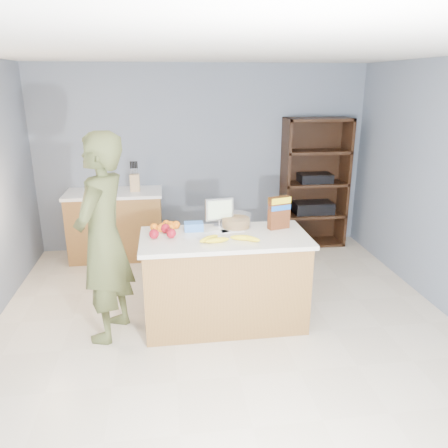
{
  "coord_description": "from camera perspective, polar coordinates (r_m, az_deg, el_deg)",
  "views": [
    {
      "loc": [
        -0.52,
        -3.47,
        2.26
      ],
      "look_at": [
        0.0,
        0.35,
        1.0
      ],
      "focal_mm": 35.0,
      "sensor_mm": 36.0,
      "label": 1
    }
  ],
  "objects": [
    {
      "name": "salad_bowl",
      "position": [
        4.28,
        1.56,
        0.36
      ],
      "size": [
        0.3,
        0.3,
        0.13
      ],
      "color": "#267219",
      "rests_on": "counter_peninsula"
    },
    {
      "name": "person",
      "position": [
        3.98,
        -15.47,
        -1.93
      ],
      "size": [
        0.65,
        0.79,
        1.88
      ],
      "primitive_type": "imported",
      "rotation": [
        0.0,
        0.0,
        -1.9
      ],
      "color": "#464C27",
      "rests_on": "ground"
    },
    {
      "name": "envelopes",
      "position": [
        4.15,
        0.13,
        -1.0
      ],
      "size": [
        0.39,
        0.2,
        0.0
      ],
      "color": "white",
      "rests_on": "counter_peninsula"
    },
    {
      "name": "blue_carton",
      "position": [
        4.19,
        -3.97,
        -0.33
      ],
      "size": [
        0.18,
        0.12,
        0.08
      ],
      "primitive_type": "cube",
      "rotation": [
        0.0,
        0.0,
        0.01
      ],
      "color": "blue",
      "rests_on": "counter_peninsula"
    },
    {
      "name": "apples",
      "position": [
        4.05,
        -7.89,
        -1.03
      ],
      "size": [
        0.25,
        0.24,
        0.09
      ],
      "color": "maroon",
      "rests_on": "counter_peninsula"
    },
    {
      "name": "shelving_unit",
      "position": [
        6.34,
        11.57,
        4.99
      ],
      "size": [
        0.9,
        0.4,
        1.8
      ],
      "color": "black",
      "rests_on": "ground"
    },
    {
      "name": "back_cabinet",
      "position": [
        5.99,
        -13.89,
        -0.02
      ],
      "size": [
        1.24,
        0.62,
        0.9
      ],
      "color": "brown",
      "rests_on": "ground"
    },
    {
      "name": "bananas",
      "position": [
        3.9,
        0.71,
        -1.93
      ],
      "size": [
        0.56,
        0.22,
        0.05
      ],
      "color": "yellow",
      "rests_on": "counter_peninsula"
    },
    {
      "name": "walls",
      "position": [
        3.56,
        0.77,
        8.26
      ],
      "size": [
        4.52,
        5.02,
        2.51
      ],
      "color": "slate",
      "rests_on": "ground"
    },
    {
      "name": "tv",
      "position": [
        4.28,
        -0.6,
        1.78
      ],
      "size": [
        0.28,
        0.12,
        0.28
      ],
      "color": "silver",
      "rests_on": "counter_peninsula"
    },
    {
      "name": "cereal_box",
      "position": [
        4.23,
        7.21,
        1.79
      ],
      "size": [
        0.22,
        0.13,
        0.32
      ],
      "color": "#592B14",
      "rests_on": "counter_peninsula"
    },
    {
      "name": "floor",
      "position": [
        4.18,
        0.67,
        -14.68
      ],
      "size": [
        4.5,
        5.0,
        0.02
      ],
      "primitive_type": "cube",
      "color": "beige",
      "rests_on": "ground"
    },
    {
      "name": "counter_peninsula",
      "position": [
        4.23,
        0.09,
        -7.75
      ],
      "size": [
        1.56,
        0.76,
        0.9
      ],
      "color": "brown",
      "rests_on": "ground"
    },
    {
      "name": "oranges",
      "position": [
        4.23,
        -7.58,
        -0.28
      ],
      "size": [
        0.29,
        0.2,
        0.08
      ],
      "color": "orange",
      "rests_on": "counter_peninsula"
    },
    {
      "name": "knife_block",
      "position": [
        5.81,
        -11.57,
        5.38
      ],
      "size": [
        0.12,
        0.1,
        0.31
      ],
      "color": "tan",
      "rests_on": "back_cabinet"
    }
  ]
}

